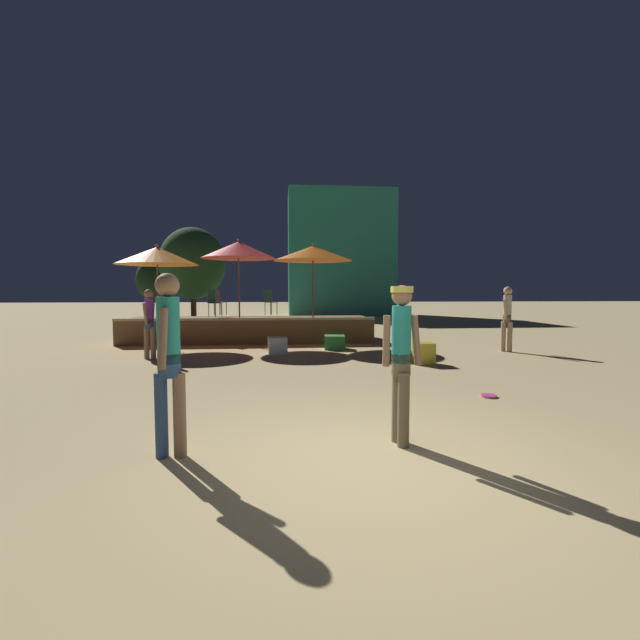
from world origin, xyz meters
name	(u,v)px	position (x,y,z in m)	size (l,w,h in m)	color
ground_plane	(375,462)	(0.00, 0.00, 0.00)	(120.00, 120.00, 0.00)	tan
wooden_deck	(250,329)	(-2.03, 10.70, 0.39)	(8.20, 2.43, 0.86)	brown
patio_umbrella_0	(313,253)	(0.07, 9.57, 2.90)	(2.51, 2.51, 3.22)	brown
patio_umbrella_1	(157,256)	(-4.72, 9.38, 2.77)	(2.47, 2.47, 3.12)	brown
patio_umbrella_2	(239,250)	(-2.28, 9.70, 3.00)	(2.38, 2.38, 3.35)	brown
cube_seat_0	(277,346)	(-1.05, 7.42, 0.23)	(0.54, 0.54, 0.47)	white
cube_seat_1	(424,353)	(2.39, 5.57, 0.25)	(0.45, 0.45, 0.50)	yellow
cube_seat_2	(335,342)	(0.62, 8.32, 0.20)	(0.65, 0.65, 0.40)	#4CC651
person_0	(401,354)	(0.39, 0.47, 1.02)	(0.47, 0.30, 1.78)	#72664C
person_1	(149,321)	(-4.24, 6.89, 0.96)	(0.30, 0.52, 1.75)	#997051
person_2	(169,355)	(-2.07, 0.31, 1.07)	(0.32, 0.60, 1.90)	#2D4C7F
person_3	(507,316)	(5.38, 7.33, 1.02)	(0.48, 0.46, 1.84)	tan
bistro_chair_0	(213,300)	(-3.21, 10.36, 1.40)	(0.48, 0.47, 0.90)	#1E4C47
bistro_chair_1	(157,300)	(-5.25, 11.18, 1.40)	(0.47, 0.48, 0.90)	#2D3338
bistro_chair_2	(269,300)	(-1.37, 11.07, 1.40)	(0.48, 0.48, 0.90)	#1E4C47
bistro_chair_3	(218,300)	(-3.18, 11.28, 1.40)	(0.48, 0.48, 0.90)	#47474C
frisbee_disc	(489,396)	(2.41, 2.42, 0.02)	(0.25, 0.25, 0.03)	#E54C99
background_tree_0	(193,264)	(-5.49, 18.45, 3.11)	(3.34, 3.34, 4.95)	#3D2B1C
background_tree_1	(158,280)	(-7.58, 19.74, 2.30)	(2.29, 2.29, 3.57)	#3D2B1C
distant_building	(339,255)	(3.12, 26.04, 4.24)	(7.15, 4.68, 8.47)	teal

